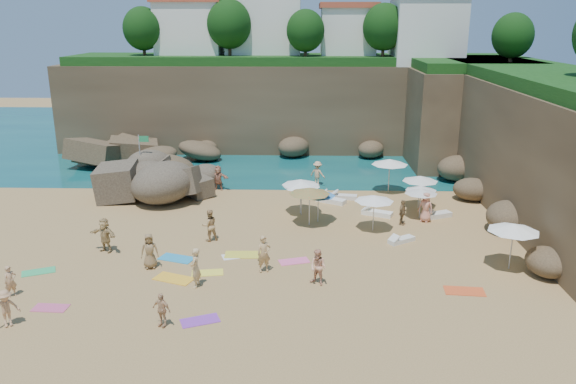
{
  "coord_description": "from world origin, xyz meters",
  "views": [
    {
      "loc": [
        2.92,
        -29.36,
        11.92
      ],
      "look_at": [
        2.0,
        3.0,
        2.0
      ],
      "focal_mm": 35.0,
      "sensor_mm": 36.0,
      "label": 1
    }
  ],
  "objects_px": {
    "parasol_1": "(421,191)",
    "person_stand_6": "(195,268)",
    "flag_pole": "(142,153)",
    "parasol_0": "(302,184)",
    "person_stand_5": "(218,178)",
    "person_stand_4": "(426,207)",
    "person_stand_0": "(10,281)",
    "lounger_0": "(331,196)",
    "rock_outcrop": "(163,192)",
    "person_stand_2": "(318,173)",
    "person_stand_1": "(210,225)",
    "parasol_2": "(390,162)",
    "person_stand_3": "(402,212)"
  },
  "relations": [
    {
      "from": "parasol_0",
      "to": "person_stand_6",
      "type": "bearing_deg",
      "value": -115.26
    },
    {
      "from": "person_stand_5",
      "to": "parasol_0",
      "type": "bearing_deg",
      "value": -29.3
    },
    {
      "from": "lounger_0",
      "to": "person_stand_3",
      "type": "height_order",
      "value": "person_stand_3"
    },
    {
      "from": "rock_outcrop",
      "to": "parasol_1",
      "type": "height_order",
      "value": "parasol_1"
    },
    {
      "from": "person_stand_2",
      "to": "person_stand_4",
      "type": "bearing_deg",
      "value": 159.5
    },
    {
      "from": "person_stand_2",
      "to": "person_stand_3",
      "type": "xyz_separation_m",
      "value": [
        4.95,
        -8.4,
        -0.14
      ]
    },
    {
      "from": "parasol_1",
      "to": "person_stand_5",
      "type": "relative_size",
      "value": 1.12
    },
    {
      "from": "rock_outcrop",
      "to": "person_stand_4",
      "type": "distance_m",
      "value": 18.61
    },
    {
      "from": "rock_outcrop",
      "to": "person_stand_5",
      "type": "relative_size",
      "value": 4.08
    },
    {
      "from": "parasol_0",
      "to": "person_stand_5",
      "type": "distance_m",
      "value": 8.23
    },
    {
      "from": "flag_pole",
      "to": "parasol_2",
      "type": "height_order",
      "value": "flag_pole"
    },
    {
      "from": "lounger_0",
      "to": "person_stand_3",
      "type": "distance_m",
      "value": 6.78
    },
    {
      "from": "parasol_1",
      "to": "person_stand_6",
      "type": "bearing_deg",
      "value": -141.31
    },
    {
      "from": "parasol_0",
      "to": "parasol_2",
      "type": "relative_size",
      "value": 0.9
    },
    {
      "from": "parasol_1",
      "to": "lounger_0",
      "type": "relative_size",
      "value": 1.25
    },
    {
      "from": "person_stand_1",
      "to": "person_stand_6",
      "type": "bearing_deg",
      "value": 66.46
    },
    {
      "from": "person_stand_4",
      "to": "person_stand_5",
      "type": "xyz_separation_m",
      "value": [
        -13.78,
        6.43,
        -0.02
      ]
    },
    {
      "from": "flag_pole",
      "to": "person_stand_2",
      "type": "relative_size",
      "value": 2.1
    },
    {
      "from": "person_stand_1",
      "to": "person_stand_3",
      "type": "relative_size",
      "value": 1.16
    },
    {
      "from": "flag_pole",
      "to": "person_stand_0",
      "type": "xyz_separation_m",
      "value": [
        -1.09,
        -17.72,
        -1.75
      ]
    },
    {
      "from": "person_stand_0",
      "to": "rock_outcrop",
      "type": "bearing_deg",
      "value": 32.05
    },
    {
      "from": "parasol_1",
      "to": "person_stand_1",
      "type": "height_order",
      "value": "parasol_1"
    },
    {
      "from": "flag_pole",
      "to": "parasol_0",
      "type": "bearing_deg",
      "value": -27.74
    },
    {
      "from": "flag_pole",
      "to": "parasol_0",
      "type": "xyz_separation_m",
      "value": [
        11.89,
        -6.25,
        -0.45
      ]
    },
    {
      "from": "parasol_0",
      "to": "person_stand_4",
      "type": "height_order",
      "value": "parasol_0"
    },
    {
      "from": "rock_outcrop",
      "to": "person_stand_5",
      "type": "xyz_separation_m",
      "value": [
        3.93,
        0.77,
        0.91
      ]
    },
    {
      "from": "parasol_1",
      "to": "rock_outcrop",
      "type": "bearing_deg",
      "value": 163.86
    },
    {
      "from": "person_stand_3",
      "to": "person_stand_4",
      "type": "bearing_deg",
      "value": -39.09
    },
    {
      "from": "person_stand_1",
      "to": "parasol_2",
      "type": "bearing_deg",
      "value": -166.03
    },
    {
      "from": "person_stand_1",
      "to": "person_stand_5",
      "type": "height_order",
      "value": "person_stand_1"
    },
    {
      "from": "person_stand_0",
      "to": "lounger_0",
      "type": "bearing_deg",
      "value": -2.31
    },
    {
      "from": "parasol_2",
      "to": "person_stand_1",
      "type": "bearing_deg",
      "value": -139.7
    },
    {
      "from": "person_stand_0",
      "to": "person_stand_5",
      "type": "relative_size",
      "value": 0.81
    },
    {
      "from": "flag_pole",
      "to": "person_stand_6",
      "type": "xyz_separation_m",
      "value": [
        7.04,
        -16.54,
        -1.53
      ]
    },
    {
      "from": "parasol_0",
      "to": "person_stand_5",
      "type": "relative_size",
      "value": 1.29
    },
    {
      "from": "person_stand_3",
      "to": "person_stand_6",
      "type": "distance_m",
      "value": 13.97
    },
    {
      "from": "person_stand_4",
      "to": "person_stand_5",
      "type": "height_order",
      "value": "person_stand_4"
    },
    {
      "from": "parasol_0",
      "to": "person_stand_2",
      "type": "bearing_deg",
      "value": 80.13
    },
    {
      "from": "person_stand_0",
      "to": "person_stand_1",
      "type": "distance_m",
      "value": 10.47
    },
    {
      "from": "lounger_0",
      "to": "person_stand_3",
      "type": "bearing_deg",
      "value": -39.87
    },
    {
      "from": "flag_pole",
      "to": "parasol_0",
      "type": "distance_m",
      "value": 13.44
    },
    {
      "from": "parasol_0",
      "to": "person_stand_5",
      "type": "bearing_deg",
      "value": 138.64
    },
    {
      "from": "rock_outcrop",
      "to": "person_stand_2",
      "type": "xyz_separation_m",
      "value": [
        11.22,
        2.13,
        0.93
      ]
    },
    {
      "from": "person_stand_4",
      "to": "person_stand_1",
      "type": "bearing_deg",
      "value": -128.67
    },
    {
      "from": "person_stand_3",
      "to": "person_stand_5",
      "type": "distance_m",
      "value": 14.13
    },
    {
      "from": "person_stand_2",
      "to": "person_stand_4",
      "type": "xyz_separation_m",
      "value": [
        6.48,
        -7.79,
        0.0
      ]
    },
    {
      "from": "flag_pole",
      "to": "person_stand_4",
      "type": "bearing_deg",
      "value": -20.47
    },
    {
      "from": "flag_pole",
      "to": "person_stand_5",
      "type": "relative_size",
      "value": 2.14
    },
    {
      "from": "rock_outcrop",
      "to": "person_stand_3",
      "type": "xyz_separation_m",
      "value": [
        16.18,
        -6.26,
        0.79
      ]
    },
    {
      "from": "parasol_1",
      "to": "person_stand_6",
      "type": "distance_m",
      "value": 15.77
    }
  ]
}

